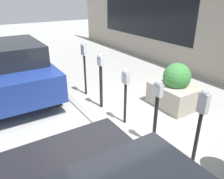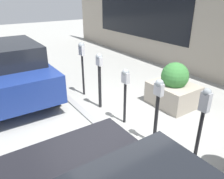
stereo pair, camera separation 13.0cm
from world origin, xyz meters
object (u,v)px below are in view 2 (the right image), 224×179
(planter_box, at_px, (173,88))
(parked_car_middle, at_px, (7,69))
(parking_meter_fourth, at_px, (99,73))
(parking_meter_second, at_px, (158,101))
(parking_meter_middle, at_px, (125,84))
(parking_meter_nearest, at_px, (202,117))
(parking_meter_farthest, at_px, (82,56))

(planter_box, height_order, parked_car_middle, parked_car_middle)
(parking_meter_fourth, bearing_deg, parking_meter_second, -177.32)
(parking_meter_middle, distance_m, planter_box, 1.64)
(parking_meter_second, bearing_deg, parking_meter_nearest, 179.90)
(parking_meter_middle, relative_size, planter_box, 1.12)
(parking_meter_nearest, distance_m, parking_meter_farthest, 3.69)
(parking_meter_second, relative_size, parked_car_middle, 0.35)
(parking_meter_nearest, height_order, parked_car_middle, parked_car_middle)
(parking_meter_second, height_order, parking_meter_farthest, parking_meter_farthest)
(parking_meter_nearest, xyz_separation_m, parking_meter_farthest, (3.69, 0.08, 0.11))
(parking_meter_farthest, distance_m, planter_box, 2.57)
(parking_meter_fourth, height_order, parking_meter_farthest, parking_meter_farthest)
(planter_box, relative_size, parked_car_middle, 0.29)
(parking_meter_middle, height_order, parking_meter_fourth, parking_meter_fourth)
(parking_meter_farthest, relative_size, planter_box, 1.33)
(parked_car_middle, bearing_deg, parking_meter_farthest, -120.78)
(parking_meter_nearest, bearing_deg, parked_car_middle, 21.01)
(parking_meter_second, height_order, planter_box, parking_meter_second)
(parking_meter_nearest, distance_m, parked_car_middle, 5.09)
(parking_meter_farthest, distance_m, parked_car_middle, 2.07)
(parking_meter_middle, height_order, planter_box, parking_meter_middle)
(parking_meter_nearest, bearing_deg, parking_meter_second, -0.10)
(parking_meter_farthest, bearing_deg, parked_car_middle, 58.81)
(planter_box, xyz_separation_m, parked_car_middle, (2.92, 3.38, 0.34))
(parking_meter_nearest, xyz_separation_m, parking_meter_second, (0.90, -0.00, -0.11))
(parking_meter_second, xyz_separation_m, parked_car_middle, (3.85, 1.83, -0.12))
(planter_box, bearing_deg, parking_meter_middle, 89.90)
(parking_meter_fourth, bearing_deg, parking_meter_farthest, -0.68)
(parking_meter_middle, distance_m, parked_car_middle, 3.43)
(parking_meter_farthest, height_order, parked_car_middle, parked_car_middle)
(parking_meter_fourth, xyz_separation_m, planter_box, (-0.94, -1.65, -0.47))
(parking_meter_second, bearing_deg, parking_meter_middle, 1.06)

